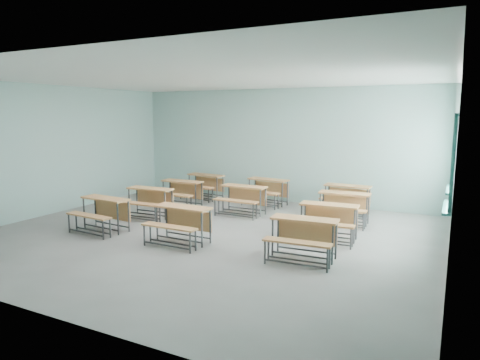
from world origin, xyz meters
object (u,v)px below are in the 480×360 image
object	(u,v)px
desk_unit_r2c0	(180,190)
desk_unit_r0c0	(102,209)
desk_unit_r2c2	(343,203)
desk_unit_r1c0	(148,198)
desk_unit_r1c2	(328,217)
desk_unit_r0c1	(180,219)
desk_unit_r0c2	(303,233)
desk_unit_r3c2	(346,195)
desk_unit_r3c0	(204,183)
desk_unit_r2c1	(242,196)
desk_unit_r3c1	(266,188)

from	to	relation	value
desk_unit_r2c0	desk_unit_r0c0	bearing A→B (deg)	-91.90
desk_unit_r0c0	desk_unit_r2c2	size ratio (longest dim) A/B	1.02
desk_unit_r1c0	desk_unit_r1c2	bearing A→B (deg)	-1.15
desk_unit_r0c1	desk_unit_r0c2	world-z (taller)	same
desk_unit_r2c2	desk_unit_r3c2	distance (m)	1.08
desk_unit_r2c0	desk_unit_r3c0	distance (m)	1.32
desk_unit_r2c1	desk_unit_r3c1	size ratio (longest dim) A/B	0.94
desk_unit_r1c0	desk_unit_r3c2	size ratio (longest dim) A/B	1.02
desk_unit_r3c0	desk_unit_r3c2	distance (m)	4.22
desk_unit_r0c1	desk_unit_r3c1	xyz separation A→B (m)	(0.06, 4.03, 0.00)
desk_unit_r3c2	desk_unit_r2c1	bearing A→B (deg)	-149.80
desk_unit_r0c1	desk_unit_r1c0	distance (m)	2.35
desk_unit_r3c1	desk_unit_r2c1	bearing A→B (deg)	-86.19
desk_unit_r0c0	desk_unit_r3c0	size ratio (longest dim) A/B	0.98
desk_unit_r0c2	desk_unit_r2c2	bearing A→B (deg)	85.44
desk_unit_r0c2	desk_unit_r2c0	size ratio (longest dim) A/B	1.04
desk_unit_r2c1	desk_unit_r3c2	size ratio (longest dim) A/B	1.00
desk_unit_r3c1	desk_unit_r3c2	bearing A→B (deg)	5.55
desk_unit_r0c0	desk_unit_r0c2	size ratio (longest dim) A/B	1.01
desk_unit_r3c2	desk_unit_r0c2	bearing A→B (deg)	-86.52
desk_unit_r0c1	desk_unit_r1c2	world-z (taller)	same
desk_unit_r0c1	desk_unit_r2c2	xyz separation A→B (m)	(2.46, 2.91, 0.00)
desk_unit_r1c0	desk_unit_r2c2	size ratio (longest dim) A/B	1.00
desk_unit_r2c2	desk_unit_r3c2	bearing A→B (deg)	97.39
desk_unit_r3c1	desk_unit_r3c2	world-z (taller)	same
desk_unit_r3c1	desk_unit_r3c2	distance (m)	2.21
desk_unit_r0c0	desk_unit_r3c0	world-z (taller)	same
desk_unit_r2c1	desk_unit_r3c0	size ratio (longest dim) A/B	0.94
desk_unit_r2c2	desk_unit_r0c2	bearing A→B (deg)	-93.04
desk_unit_r3c0	desk_unit_r0c1	bearing A→B (deg)	-57.29
desk_unit_r0c1	desk_unit_r3c2	world-z (taller)	same
desk_unit_r1c2	desk_unit_r0c1	bearing A→B (deg)	-153.16
desk_unit_r3c2	desk_unit_r0c1	bearing A→B (deg)	-118.56
desk_unit_r2c0	desk_unit_r2c1	distance (m)	1.85
desk_unit_r2c0	desk_unit_r3c2	world-z (taller)	same
desk_unit_r0c2	desk_unit_r3c0	xyz separation A→B (m)	(-4.37, 3.85, 0.00)
desk_unit_r0c0	desk_unit_r2c0	world-z (taller)	same
desk_unit_r0c0	desk_unit_r0c2	xyz separation A→B (m)	(4.40, 0.19, 0.00)
desk_unit_r2c0	desk_unit_r2c1	size ratio (longest dim) A/B	0.99
desk_unit_r1c2	desk_unit_r3c0	size ratio (longest dim) A/B	0.98
desk_unit_r1c2	desk_unit_r2c1	world-z (taller)	same
desk_unit_r2c1	desk_unit_r3c1	bearing A→B (deg)	87.65
desk_unit_r0c0	desk_unit_r0c1	distance (m)	1.98
desk_unit_r0c2	desk_unit_r1c2	size ratio (longest dim) A/B	1.00
desk_unit_r0c0	desk_unit_r0c2	world-z (taller)	same
desk_unit_r0c2	desk_unit_r3c1	size ratio (longest dim) A/B	0.97
desk_unit_r0c0	desk_unit_r3c1	distance (m)	4.55
desk_unit_r0c0	desk_unit_r3c2	distance (m)	5.85
desk_unit_r1c0	desk_unit_r2c1	bearing A→B (deg)	32.36
desk_unit_r2c2	desk_unit_r3c1	world-z (taller)	same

